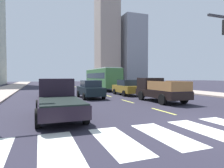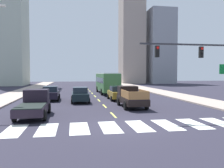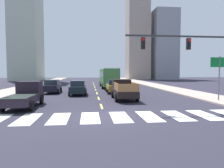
% 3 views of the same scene
% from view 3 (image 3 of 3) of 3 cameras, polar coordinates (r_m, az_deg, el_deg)
% --- Properties ---
extents(ground_plane, '(160.00, 160.00, 0.00)m').
position_cam_3_polar(ground_plane, '(12.95, -1.86, -9.07)').
color(ground_plane, '#272532').
extents(sidewalk_right, '(3.98, 110.00, 0.15)m').
position_cam_3_polar(sidewalk_right, '(33.24, 16.16, -1.35)').
color(sidewalk_right, '#A69387').
rests_on(sidewalk_right, ground).
extents(sidewalk_left, '(3.98, 110.00, 0.15)m').
position_cam_3_polar(sidewalk_left, '(32.55, -25.50, -1.66)').
color(sidewalk_left, '#A69387').
rests_on(sidewalk_left, ground).
extents(crosswalk_stripe_2, '(1.12, 3.18, 0.01)m').
position_cam_3_polar(crosswalk_stripe_2, '(13.42, -22.10, -8.87)').
color(crosswalk_stripe_2, silver).
rests_on(crosswalk_stripe_2, ground).
extents(crosswalk_stripe_3, '(1.12, 3.18, 0.01)m').
position_cam_3_polar(crosswalk_stripe_3, '(13.04, -14.20, -9.08)').
color(crosswalk_stripe_3, silver).
rests_on(crosswalk_stripe_3, ground).
extents(crosswalk_stripe_4, '(1.12, 3.18, 0.01)m').
position_cam_3_polar(crosswalk_stripe_4, '(12.92, -5.98, -9.11)').
color(crosswalk_stripe_4, silver).
rests_on(crosswalk_stripe_4, ground).
extents(crosswalk_stripe_5, '(1.12, 3.18, 0.01)m').
position_cam_3_polar(crosswalk_stripe_5, '(13.05, 2.22, -8.96)').
color(crosswalk_stripe_5, silver).
rests_on(crosswalk_stripe_5, ground).
extents(crosswalk_stripe_6, '(1.12, 3.18, 0.01)m').
position_cam_3_polar(crosswalk_stripe_6, '(13.45, 10.09, -8.64)').
color(crosswalk_stripe_6, silver).
rests_on(crosswalk_stripe_6, ground).
extents(crosswalk_stripe_7, '(1.12, 3.18, 0.01)m').
position_cam_3_polar(crosswalk_stripe_7, '(14.07, 17.38, -8.21)').
color(crosswalk_stripe_7, silver).
rests_on(crosswalk_stripe_7, ground).
extents(crosswalk_stripe_8, '(1.12, 3.18, 0.01)m').
position_cam_3_polar(crosswalk_stripe_8, '(14.89, 23.94, -7.70)').
color(crosswalk_stripe_8, silver).
rests_on(crosswalk_stripe_8, ground).
extents(lane_dash_0, '(0.16, 2.40, 0.01)m').
position_cam_3_polar(lane_dash_0, '(16.87, -2.91, -6.11)').
color(lane_dash_0, '#D6D350').
rests_on(lane_dash_0, ground).
extents(lane_dash_1, '(0.16, 2.40, 0.01)m').
position_cam_3_polar(lane_dash_1, '(21.81, -3.68, -3.91)').
color(lane_dash_1, '#D6D350').
rests_on(lane_dash_1, ground).
extents(lane_dash_2, '(0.16, 2.40, 0.01)m').
position_cam_3_polar(lane_dash_2, '(26.77, -4.17, -2.53)').
color(lane_dash_2, '#D6D350').
rests_on(lane_dash_2, ground).
extents(lane_dash_3, '(0.16, 2.40, 0.01)m').
position_cam_3_polar(lane_dash_3, '(31.75, -4.50, -1.58)').
color(lane_dash_3, '#D6D350').
rests_on(lane_dash_3, ground).
extents(lane_dash_4, '(0.16, 2.40, 0.01)m').
position_cam_3_polar(lane_dash_4, '(36.73, -4.74, -0.89)').
color(lane_dash_4, '#D6D350').
rests_on(lane_dash_4, ground).
extents(lane_dash_5, '(0.16, 2.40, 0.01)m').
position_cam_3_polar(lane_dash_5, '(41.71, -4.93, -0.36)').
color(lane_dash_5, '#D6D350').
rests_on(lane_dash_5, ground).
extents(lane_dash_6, '(0.16, 2.40, 0.01)m').
position_cam_3_polar(lane_dash_6, '(46.70, -5.07, 0.06)').
color(lane_dash_6, '#D6D350').
rests_on(lane_dash_6, ground).
extents(lane_dash_7, '(0.16, 2.40, 0.01)m').
position_cam_3_polar(lane_dash_7, '(51.69, -5.19, 0.39)').
color(lane_dash_7, '#D6D350').
rests_on(lane_dash_7, ground).
extents(pickup_stakebed, '(2.18, 5.20, 1.96)m').
position_cam_3_polar(pickup_stakebed, '(21.15, 3.09, -1.60)').
color(pickup_stakebed, black).
rests_on(pickup_stakebed, ground).
extents(pickup_dark, '(2.18, 5.20, 1.96)m').
position_cam_3_polar(pickup_dark, '(18.01, -22.55, -2.81)').
color(pickup_dark, black).
rests_on(pickup_dark, ground).
extents(city_bus, '(2.72, 10.80, 3.32)m').
position_cam_3_polar(city_bus, '(36.12, -0.97, 2.15)').
color(city_bus, '#3A6E3A').
rests_on(city_bus, ground).
extents(sedan_far, '(2.02, 4.40, 1.72)m').
position_cam_3_polar(sedan_far, '(26.88, 0.62, -0.66)').
color(sedan_far, olive).
rests_on(sedan_far, ground).
extents(sedan_near_left, '(2.02, 4.40, 1.72)m').
position_cam_3_polar(sedan_near_left, '(25.16, -9.30, -1.00)').
color(sedan_near_left, black).
rests_on(sedan_near_left, ground).
extents(sedan_mid, '(2.02, 4.40, 1.72)m').
position_cam_3_polar(sedan_mid, '(28.00, -16.02, -0.63)').
color(sedan_mid, black).
rests_on(sedan_mid, ground).
extents(traffic_signal_gantry, '(8.75, 0.27, 6.00)m').
position_cam_3_polar(traffic_signal_gantry, '(17.22, 23.50, 7.79)').
color(traffic_signal_gantry, '#2D2D33').
rests_on(traffic_signal_gantry, ground).
extents(direction_sign_green, '(1.70, 0.12, 4.20)m').
position_cam_3_polar(direction_sign_green, '(21.69, 27.28, 3.69)').
color(direction_sign_green, slate).
rests_on(direction_sign_green, ground).
extents(tower_tall_centre, '(7.90, 11.22, 39.42)m').
position_cam_3_polar(tower_tall_centre, '(70.82, -22.44, 17.07)').
color(tower_tall_centre, '#AEB7A5').
rests_on(tower_tall_centre, ground).
extents(block_mid_left, '(7.26, 7.91, 31.47)m').
position_cam_3_polar(block_mid_left, '(75.74, 6.94, 13.33)').
color(block_mid_left, '#A29185').
rests_on(block_mid_left, ground).
extents(block_mid_right, '(8.05, 8.33, 23.82)m').
position_cam_3_polar(block_mid_right, '(76.32, 14.07, 10.27)').
color(block_mid_right, gray).
rests_on(block_mid_right, ground).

